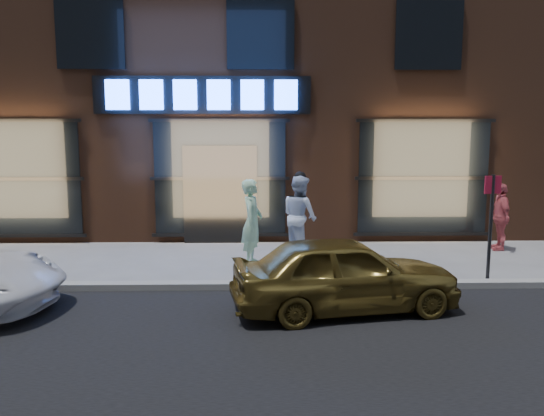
{
  "coord_description": "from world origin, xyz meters",
  "views": [
    {
      "loc": [
        1.0,
        -9.01,
        2.73
      ],
      "look_at": [
        1.22,
        1.6,
        1.2
      ],
      "focal_mm": 35.0,
      "sensor_mm": 36.0,
      "label": 1
    }
  ],
  "objects_px": {
    "man_bowtie": "(252,222)",
    "gold_sedan": "(345,274)",
    "sign_post": "(491,219)",
    "passerby": "(500,217)",
    "man_cap": "(300,216)"
  },
  "relations": [
    {
      "from": "man_bowtie",
      "to": "gold_sedan",
      "type": "distance_m",
      "value": 3.28
    },
    {
      "from": "man_cap",
      "to": "gold_sedan",
      "type": "bearing_deg",
      "value": 155.5
    },
    {
      "from": "gold_sedan",
      "to": "man_cap",
      "type": "bearing_deg",
      "value": -3.71
    },
    {
      "from": "man_bowtie",
      "to": "sign_post",
      "type": "height_order",
      "value": "sign_post"
    },
    {
      "from": "man_bowtie",
      "to": "man_cap",
      "type": "height_order",
      "value": "man_cap"
    },
    {
      "from": "man_bowtie",
      "to": "sign_post",
      "type": "xyz_separation_m",
      "value": [
        4.27,
        -1.54,
        0.31
      ]
    },
    {
      "from": "man_cap",
      "to": "sign_post",
      "type": "bearing_deg",
      "value": -156.34
    },
    {
      "from": "man_cap",
      "to": "passerby",
      "type": "xyz_separation_m",
      "value": [
        4.69,
        0.52,
        -0.12
      ]
    },
    {
      "from": "passerby",
      "to": "sign_post",
      "type": "relative_size",
      "value": 0.78
    },
    {
      "from": "man_bowtie",
      "to": "gold_sedan",
      "type": "bearing_deg",
      "value": -143.48
    },
    {
      "from": "gold_sedan",
      "to": "sign_post",
      "type": "height_order",
      "value": "sign_post"
    },
    {
      "from": "gold_sedan",
      "to": "sign_post",
      "type": "bearing_deg",
      "value": -74.13
    },
    {
      "from": "sign_post",
      "to": "man_bowtie",
      "type": "bearing_deg",
      "value": 149.96
    },
    {
      "from": "passerby",
      "to": "man_bowtie",
      "type": "bearing_deg",
      "value": -72.69
    },
    {
      "from": "man_bowtie",
      "to": "passerby",
      "type": "relative_size",
      "value": 1.14
    }
  ]
}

